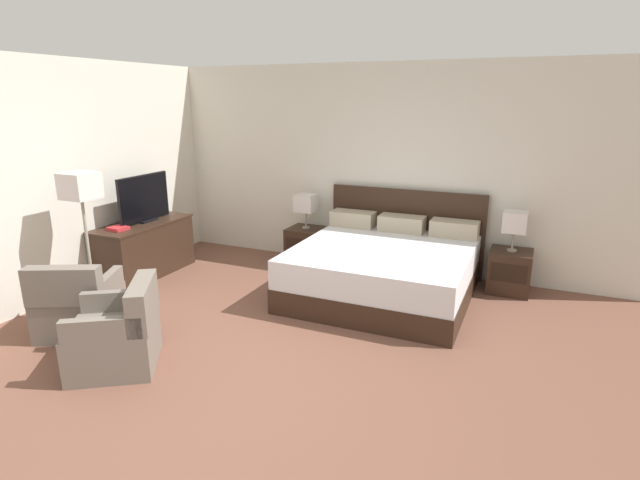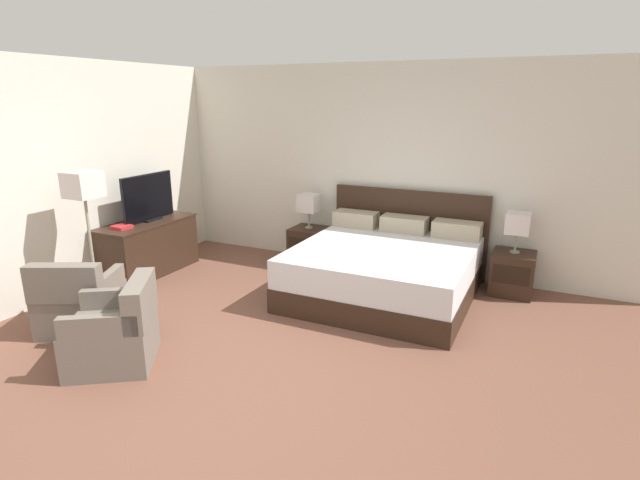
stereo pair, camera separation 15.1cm
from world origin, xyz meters
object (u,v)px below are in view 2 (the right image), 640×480
at_px(nightstand_left, 309,245).
at_px(floor_lamp, 84,195).
at_px(armchair_by_window, 79,303).
at_px(nightstand_right, 512,273).
at_px(tv, 148,198).
at_px(book_red_cover, 122,227).
at_px(armchair_companion, 116,333).
at_px(bed, 385,269).
at_px(table_lamp_left, 309,203).
at_px(dresser, 148,246).
at_px(table_lamp_right, 518,224).

relative_size(nightstand_left, floor_lamp, 0.34).
distance_m(armchair_by_window, floor_lamp, 1.17).
bearing_deg(nightstand_right, tv, -164.91).
bearing_deg(book_red_cover, armchair_companion, -46.07).
height_order(bed, floor_lamp, floor_lamp).
xyz_separation_m(bed, nightstand_left, (-1.34, 0.69, -0.07)).
distance_m(bed, book_red_cover, 3.26).
relative_size(nightstand_right, tv, 0.59).
relative_size(nightstand_left, armchair_by_window, 0.56).
height_order(nightstand_left, table_lamp_left, table_lamp_left).
bearing_deg(table_lamp_left, dresser, -143.87).
bearing_deg(armchair_by_window, tv, 110.15).
bearing_deg(nightstand_right, dresser, -164.01).
bearing_deg(floor_lamp, nightstand_left, 57.36).
distance_m(nightstand_right, table_lamp_left, 2.75).
bearing_deg(table_lamp_right, book_red_cover, -159.24).
bearing_deg(bed, book_red_cover, -162.31).
bearing_deg(armchair_companion, table_lamp_left, 85.12).
distance_m(table_lamp_left, table_lamp_right, 2.69).
relative_size(nightstand_right, armchair_companion, 0.54).
xyz_separation_m(table_lamp_left, armchair_by_window, (-1.12, -2.87, -0.57)).
bearing_deg(table_lamp_right, armchair_by_window, -142.99).
bearing_deg(table_lamp_right, floor_lamp, -150.76).
relative_size(bed, nightstand_right, 4.00).
distance_m(table_lamp_right, armchair_companion, 4.40).
distance_m(nightstand_right, armchair_by_window, 4.77).
height_order(table_lamp_left, floor_lamp, floor_lamp).
bearing_deg(bed, armchair_companion, -122.86).
relative_size(bed, armchair_companion, 2.14).
bearing_deg(bed, floor_lamp, -149.88).
xyz_separation_m(table_lamp_left, dresser, (-1.74, -1.27, -0.50)).
xyz_separation_m(nightstand_left, floor_lamp, (-1.50, -2.34, 1.00)).
bearing_deg(tv, table_lamp_right, 15.10).
height_order(table_lamp_right, floor_lamp, floor_lamp).
xyz_separation_m(dresser, armchair_by_window, (0.62, -1.60, -0.08)).
relative_size(nightstand_left, table_lamp_right, 1.07).
distance_m(tv, armchair_by_window, 1.92).
bearing_deg(table_lamp_right, tv, -164.90).
xyz_separation_m(table_lamp_right, book_red_cover, (-4.43, -1.68, -0.14)).
xyz_separation_m(table_lamp_left, tv, (-1.74, -1.19, 0.14)).
distance_m(nightstand_right, table_lamp_right, 0.60).
relative_size(tv, book_red_cover, 4.04).
height_order(nightstand_left, floor_lamp, floor_lamp).
height_order(table_lamp_left, armchair_companion, table_lamp_left).
height_order(dresser, floor_lamp, floor_lamp).
bearing_deg(bed, tv, -170.78).
xyz_separation_m(nightstand_right, dresser, (-4.43, -1.27, 0.11)).
xyz_separation_m(table_lamp_right, floor_lamp, (-4.19, -2.34, 0.40)).
bearing_deg(book_red_cover, table_lamp_left, 43.99).
bearing_deg(armchair_companion, tv, 126.16).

